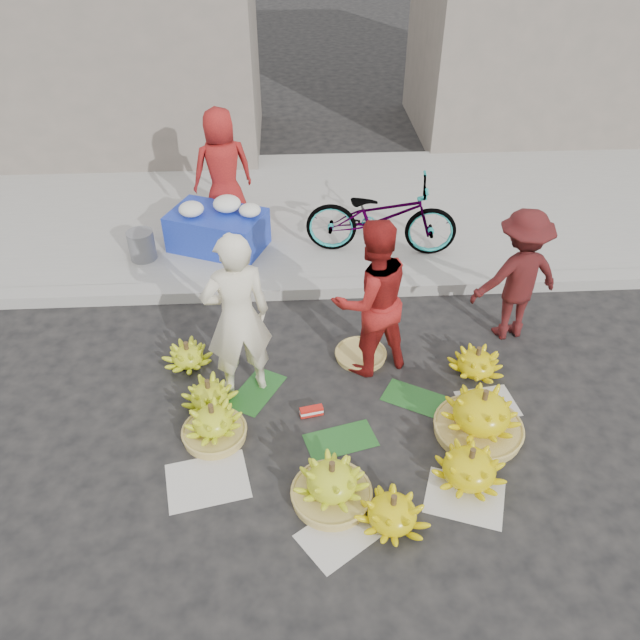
{
  "coord_description": "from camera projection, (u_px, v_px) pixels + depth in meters",
  "views": [
    {
      "loc": [
        -0.51,
        -4.12,
        4.42
      ],
      "look_at": [
        -0.24,
        0.75,
        0.7
      ],
      "focal_mm": 35.0,
      "sensor_mm": 36.0,
      "label": 1
    }
  ],
  "objects": [
    {
      "name": "banana_bunch_7",
      "position": [
        188.0,
        355.0,
        6.59
      ],
      "size": [
        0.54,
        0.54,
        0.3
      ],
      "rotation": [
        0.0,
        0.0,
        0.24
      ],
      "color": "#A1C21B",
      "rests_on": "ground"
    },
    {
      "name": "banana_bunch_0",
      "position": [
        213.0,
        424.0,
        5.74
      ],
      "size": [
        0.65,
        0.65,
        0.41
      ],
      "rotation": [
        0.0,
        0.0,
        0.36
      ],
      "color": "#AD9148",
      "rests_on": "ground"
    },
    {
      "name": "banana_bunch_2",
      "position": [
        392.0,
        512.0,
        5.01
      ],
      "size": [
        0.65,
        0.65,
        0.35
      ],
      "rotation": [
        0.0,
        0.0,
        0.2
      ],
      "color": "yellow",
      "rests_on": "ground"
    },
    {
      "name": "man_striped",
      "position": [
        518.0,
        276.0,
        6.64
      ],
      "size": [
        1.09,
        0.76,
        1.53
      ],
      "primitive_type": "imported",
      "rotation": [
        0.0,
        0.0,
        3.35
      ],
      "color": "maroon",
      "rests_on": "ground"
    },
    {
      "name": "basket_spare",
      "position": [
        361.0,
        355.0,
        6.74
      ],
      "size": [
        0.64,
        0.64,
        0.06
      ],
      "primitive_type": "cylinder",
      "rotation": [
        0.0,
        0.0,
        -0.24
      ],
      "color": "#AD9148",
      "rests_on": "ground"
    },
    {
      "name": "banana_bunch_6",
      "position": [
        209.0,
        395.0,
        6.1
      ],
      "size": [
        0.66,
        0.66,
        0.32
      ],
      "rotation": [
        0.0,
        0.0,
        -0.41
      ],
      "color": "#A1C21B",
      "rests_on": "ground"
    },
    {
      "name": "banana_bunch_3",
      "position": [
        470.0,
        467.0,
        5.34
      ],
      "size": [
        0.76,
        0.76,
        0.4
      ],
      "rotation": [
        0.0,
        0.0,
        0.21
      ],
      "color": "yellow",
      "rests_on": "ground"
    },
    {
      "name": "vendor_red",
      "position": [
        371.0,
        299.0,
        6.14
      ],
      "size": [
        1.0,
        0.89,
        1.71
      ],
      "primitive_type": "imported",
      "rotation": [
        0.0,
        0.0,
        3.49
      ],
      "color": "#AB1F1A",
      "rests_on": "ground"
    },
    {
      "name": "banana_bunch_4",
      "position": [
        481.0,
        414.0,
        5.75
      ],
      "size": [
        0.96,
        0.96,
        0.54
      ],
      "rotation": [
        0.0,
        0.0,
        -0.41
      ],
      "color": "#AD9148",
      "rests_on": "ground"
    },
    {
      "name": "banana_bunch_1",
      "position": [
        332.0,
        483.0,
        5.18
      ],
      "size": [
        0.7,
        0.7,
        0.46
      ],
      "rotation": [
        0.0,
        0.0,
        -0.21
      ],
      "color": "#AD9148",
      "rests_on": "ground"
    },
    {
      "name": "vendor_cream",
      "position": [
        237.0,
        317.0,
        5.85
      ],
      "size": [
        0.75,
        0.59,
        1.79
      ],
      "primitive_type": "imported",
      "rotation": [
        0.0,
        0.0,
        3.43
      ],
      "color": "#F3EBCC",
      "rests_on": "ground"
    },
    {
      "name": "flower_vendor",
      "position": [
        223.0,
        170.0,
        8.36
      ],
      "size": [
        0.93,
        0.75,
        1.66
      ],
      "primitive_type": "imported",
      "rotation": [
        0.0,
        0.0,
        3.44
      ],
      "color": "#AB1F1A",
      "rests_on": "sidewalk"
    },
    {
      "name": "sidewalk",
      "position": [
        323.0,
        210.0,
        9.35
      ],
      "size": [
        40.0,
        4.0,
        0.12
      ],
      "primitive_type": "cube",
      "color": "#989590",
      "rests_on": "ground"
    },
    {
      "name": "banana_bunch_5",
      "position": [
        477.0,
        362.0,
        6.46
      ],
      "size": [
        0.63,
        0.63,
        0.35
      ],
      "rotation": [
        0.0,
        0.0,
        -0.16
      ],
      "color": "yellow",
      "rests_on": "ground"
    },
    {
      "name": "curb",
      "position": [
        333.0,
        288.0,
        7.67
      ],
      "size": [
        40.0,
        0.25,
        0.15
      ],
      "primitive_type": "cube",
      "color": "#989590",
      "rests_on": "ground"
    },
    {
      "name": "grey_bucket",
      "position": [
        142.0,
        245.0,
        8.03
      ],
      "size": [
        0.34,
        0.34,
        0.38
      ],
      "primitive_type": "cylinder",
      "color": "slate",
      "rests_on": "sidewalk"
    },
    {
      "name": "ground",
      "position": [
        349.0,
        424.0,
        5.97
      ],
      "size": [
        80.0,
        80.0,
        0.0
      ],
      "primitive_type": "plane",
      "color": "black",
      "rests_on": "ground"
    },
    {
      "name": "banana_leaves",
      "position": [
        337.0,
        409.0,
        6.13
      ],
      "size": [
        2.0,
        1.0,
        0.0
      ],
      "primitive_type": null,
      "color": "#1B521E",
      "rests_on": "ground"
    },
    {
      "name": "incense_stack",
      "position": [
        311.0,
        411.0,
        6.04
      ],
      "size": [
        0.23,
        0.11,
        0.09
      ],
      "primitive_type": "cube",
      "rotation": [
        0.0,
        0.0,
        0.2
      ],
      "color": "red",
      "rests_on": "ground"
    },
    {
      "name": "flower_table",
      "position": [
        218.0,
        228.0,
        8.21
      ],
      "size": [
        1.4,
        1.16,
        0.7
      ],
      "rotation": [
        0.0,
        0.0,
        -0.4
      ],
      "color": "#1A2FA9",
      "rests_on": "sidewalk"
    },
    {
      "name": "building_left",
      "position": [
        72.0,
        29.0,
        10.3
      ],
      "size": [
        6.0,
        3.0,
        4.0
      ],
      "primitive_type": "cube",
      "color": "gray",
      "rests_on": "sidewalk"
    },
    {
      "name": "bicycle",
      "position": [
        381.0,
        216.0,
        7.99
      ],
      "size": [
        0.94,
        2.02,
        1.02
      ],
      "primitive_type": "imported",
      "rotation": [
        0.0,
        0.0,
        1.43
      ],
      "color": "gray",
      "rests_on": "sidewalk"
    },
    {
      "name": "newspaper_scatter",
      "position": [
        358.0,
        493.0,
        5.34
      ],
      "size": [
        3.2,
        1.8,
        0.0
      ],
      "primitive_type": null,
      "color": "silver",
      "rests_on": "ground"
    }
  ]
}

